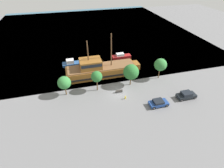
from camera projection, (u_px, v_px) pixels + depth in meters
name	position (u px, v px, depth m)	size (l,w,h in m)	color
ground_plane	(119.00, 93.00, 38.88)	(160.00, 160.00, 0.00)	slate
water_surface	(89.00, 30.00, 73.60)	(80.00, 80.00, 0.00)	#38667F
pirate_ship	(100.00, 69.00, 44.00)	(18.73, 4.92, 10.61)	brown
moored_boat_dockside	(121.00, 56.00, 52.34)	(5.65, 1.83, 1.59)	maroon
moored_boat_outer	(71.00, 63.00, 48.76)	(5.13, 2.12, 1.76)	navy
parked_car_curb_front	(186.00, 95.00, 37.00)	(4.05, 1.90, 1.51)	black
parked_car_curb_mid	(158.00, 103.00, 35.09)	(3.80, 1.97, 1.30)	navy
fire_hydrant	(125.00, 97.00, 36.92)	(0.42, 0.25, 0.76)	yellow
bench_promenade_east	(119.00, 91.00, 38.68)	(1.54, 0.45, 0.85)	#4C4742
tree_row_east	(64.00, 83.00, 36.58)	(2.81, 2.81, 4.53)	brown
tree_row_mideast	(97.00, 77.00, 37.60)	(2.46, 2.46, 4.86)	brown
tree_row_midwest	(131.00, 72.00, 39.45)	(3.57, 3.57, 5.25)	brown
tree_row_west	(160.00, 65.00, 41.67)	(3.00, 3.00, 5.24)	brown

